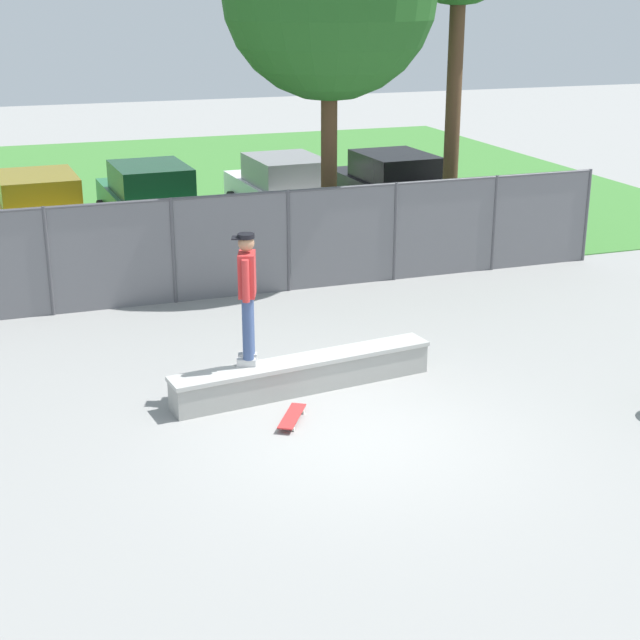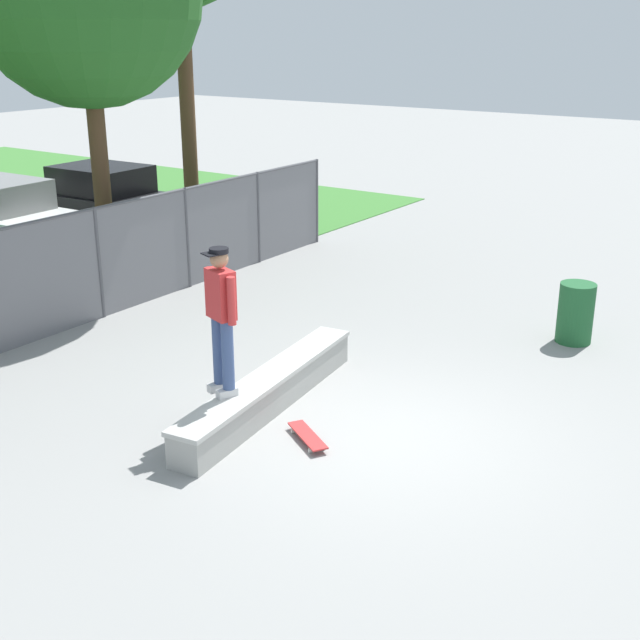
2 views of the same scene
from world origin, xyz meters
name	(u,v)px [view 1 (image 1 of 2)]	position (x,y,z in m)	size (l,w,h in m)	color
ground_plane	(356,435)	(0.00, 0.00, 0.00)	(80.00, 80.00, 0.00)	gray
grass_strip	(142,192)	(0.00, 16.52, 0.01)	(27.13, 20.00, 0.02)	#3D7A33
concrete_ledge	(304,374)	(-0.16, 1.62, 0.24)	(3.92, 0.97, 0.48)	#999993
skateboarder	(247,292)	(-0.92, 1.71, 1.51)	(0.38, 0.57, 1.84)	beige
skateboard	(292,416)	(-0.64, 0.67, 0.07)	(0.59, 0.79, 0.09)	red
chainlink_fence	(232,242)	(0.00, 6.22, 1.04)	(15.20, 0.07, 1.93)	#4C4C51
car_yellow	(39,211)	(-3.09, 11.00, 0.84)	(2.15, 4.27, 1.66)	gold
car_green	(151,200)	(-0.60, 11.39, 0.84)	(2.15, 4.27, 1.66)	#1E6638
car_white	(285,191)	(2.62, 11.38, 0.84)	(2.15, 4.27, 1.66)	silver
car_black	(393,186)	(5.27, 10.99, 0.84)	(2.15, 4.27, 1.66)	black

